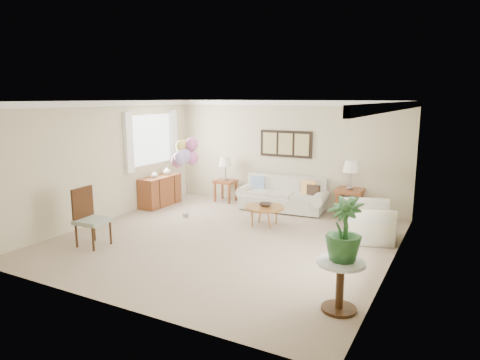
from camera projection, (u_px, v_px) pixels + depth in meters
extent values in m
plane|color=tan|center=(226.00, 239.00, 8.19)|extent=(6.00, 6.00, 0.00)
cube|color=#C2B48F|center=(286.00, 154.00, 10.54)|extent=(6.00, 0.04, 2.60)
cube|color=#C2B48F|center=(105.00, 209.00, 5.35)|extent=(6.00, 0.04, 2.60)
cube|color=#C2B48F|center=(106.00, 161.00, 9.33)|extent=(0.04, 6.00, 2.60)
cube|color=#C2B48F|center=(394.00, 188.00, 6.55)|extent=(0.04, 6.00, 2.60)
cube|color=white|center=(225.00, 102.00, 7.70)|extent=(6.00, 6.00, 0.02)
cube|color=white|center=(287.00, 103.00, 10.28)|extent=(6.00, 0.06, 0.12)
cube|color=white|center=(104.00, 104.00, 9.08)|extent=(0.06, 6.00, 0.12)
cube|color=white|center=(398.00, 106.00, 6.33)|extent=(0.06, 6.00, 0.12)
cube|color=white|center=(151.00, 139.00, 10.55)|extent=(0.04, 1.40, 1.20)
cube|color=white|center=(129.00, 143.00, 9.80)|extent=(0.10, 0.22, 1.40)
cube|color=white|center=(173.00, 137.00, 11.27)|extent=(0.10, 0.22, 1.40)
cube|color=black|center=(286.00, 144.00, 10.47)|extent=(1.35, 0.04, 0.65)
cube|color=#8C8C59|center=(270.00, 143.00, 10.64)|extent=(0.36, 0.02, 0.52)
cube|color=#8C8C59|center=(285.00, 144.00, 10.45)|extent=(0.36, 0.02, 0.52)
cube|color=#8C8C59|center=(302.00, 145.00, 10.25)|extent=(0.36, 0.02, 0.52)
cube|color=beige|center=(282.00, 202.00, 10.24)|extent=(2.03, 0.97, 0.32)
cube|color=beige|center=(287.00, 186.00, 10.43)|extent=(1.98, 0.36, 0.49)
cylinder|color=beige|center=(247.00, 190.00, 10.63)|extent=(0.35, 0.83, 0.29)
cylinder|color=beige|center=(320.00, 198.00, 9.76)|extent=(0.35, 0.83, 0.29)
cube|color=beige|center=(260.00, 192.00, 10.42)|extent=(0.59, 0.69, 0.11)
cube|color=beige|center=(281.00, 195.00, 10.16)|extent=(0.59, 0.69, 0.11)
cube|color=beige|center=(304.00, 197.00, 9.90)|extent=(0.59, 0.69, 0.11)
cube|color=#86A4C8|center=(258.00, 183.00, 10.58)|extent=(0.34, 0.11, 0.34)
cube|color=#F1B75F|center=(309.00, 188.00, 9.97)|extent=(0.34, 0.11, 0.34)
cube|color=#322319|center=(313.00, 191.00, 9.86)|extent=(0.30, 0.09, 0.30)
cube|color=beige|center=(282.00, 210.00, 10.27)|extent=(1.79, 0.72, 0.04)
cube|color=brown|center=(226.00, 181.00, 11.08)|extent=(0.52, 0.47, 0.08)
cube|color=brown|center=(215.00, 193.00, 11.07)|extent=(0.05, 0.05, 0.49)
cube|color=brown|center=(229.00, 194.00, 10.88)|extent=(0.05, 0.05, 0.49)
cube|color=brown|center=(222.00, 190.00, 11.40)|extent=(0.05, 0.05, 0.49)
cube|color=brown|center=(236.00, 191.00, 11.20)|extent=(0.05, 0.05, 0.49)
cube|color=brown|center=(350.00, 191.00, 9.64)|extent=(0.59, 0.53, 0.09)
cube|color=brown|center=(336.00, 205.00, 9.62)|extent=(0.05, 0.05, 0.55)
cube|color=brown|center=(357.00, 208.00, 9.41)|extent=(0.05, 0.05, 0.55)
cube|color=brown|center=(341.00, 201.00, 9.99)|extent=(0.05, 0.05, 0.55)
cube|color=brown|center=(362.00, 204.00, 9.77)|extent=(0.05, 0.05, 0.55)
cylinder|color=gray|center=(225.00, 179.00, 11.07)|extent=(0.14, 0.14, 0.06)
cylinder|color=gray|center=(225.00, 172.00, 11.04)|extent=(0.04, 0.04, 0.30)
cone|color=silver|center=(225.00, 161.00, 10.98)|extent=(0.34, 0.34, 0.24)
cylinder|color=gray|center=(350.00, 188.00, 9.62)|extent=(0.15, 0.15, 0.07)
cylinder|color=gray|center=(350.00, 179.00, 9.59)|extent=(0.04, 0.04, 0.33)
cone|color=silver|center=(351.00, 166.00, 9.53)|extent=(0.37, 0.37, 0.26)
cylinder|color=olive|center=(265.00, 208.00, 8.99)|extent=(0.82, 0.82, 0.05)
cylinder|color=olive|center=(276.00, 216.00, 9.10)|extent=(0.03, 0.03, 0.37)
cylinder|color=olive|center=(260.00, 214.00, 9.28)|extent=(0.03, 0.03, 0.37)
cylinder|color=olive|center=(252.00, 218.00, 8.95)|extent=(0.03, 0.03, 0.37)
cylinder|color=olive|center=(269.00, 220.00, 8.77)|extent=(0.03, 0.03, 0.37)
imported|color=#2D241C|center=(266.00, 205.00, 9.00)|extent=(0.31, 0.31, 0.07)
imported|color=beige|center=(367.00, 221.00, 8.15)|extent=(1.19, 1.28, 0.69)
cylinder|color=silver|center=(341.00, 262.00, 5.32)|extent=(0.61, 0.61, 0.04)
cylinder|color=#321A0B|center=(340.00, 287.00, 5.39)|extent=(0.10, 0.10, 0.61)
cylinder|color=#321A0B|center=(339.00, 310.00, 5.45)|extent=(0.45, 0.45, 0.01)
imported|color=#204B20|center=(344.00, 229.00, 5.26)|extent=(0.56, 0.56, 0.80)
cube|color=gray|center=(93.00, 221.00, 7.73)|extent=(0.56, 0.56, 0.07)
cylinder|color=#321A0B|center=(76.00, 236.00, 7.70)|extent=(0.04, 0.04, 0.43)
cylinder|color=#321A0B|center=(93.00, 239.00, 7.50)|extent=(0.04, 0.04, 0.43)
cylinder|color=#321A0B|center=(94.00, 230.00, 8.06)|extent=(0.04, 0.04, 0.43)
cylinder|color=#321A0B|center=(111.00, 233.00, 7.86)|extent=(0.04, 0.04, 0.43)
cube|color=#321A0B|center=(83.00, 203.00, 7.78)|extent=(0.08, 0.50, 0.57)
cube|color=brown|center=(160.00, 191.00, 10.70)|extent=(0.45, 1.20, 0.74)
cube|color=#321A0B|center=(153.00, 193.00, 10.43)|extent=(0.46, 0.02, 0.70)
cube|color=#321A0B|center=(168.00, 189.00, 10.95)|extent=(0.46, 0.02, 0.70)
imported|color=silver|center=(154.00, 174.00, 10.41)|extent=(0.22, 0.22, 0.17)
imported|color=silver|center=(167.00, 171.00, 10.83)|extent=(0.26, 0.26, 0.21)
cube|color=gray|center=(185.00, 215.00, 9.70)|extent=(0.10, 0.10, 0.08)
ellipsoid|color=pink|center=(178.00, 160.00, 9.51)|extent=(0.27, 0.27, 0.31)
cylinder|color=silver|center=(182.00, 191.00, 9.62)|extent=(0.01, 0.01, 1.06)
ellipsoid|color=#B69DE6|center=(185.00, 156.00, 9.38)|extent=(0.27, 0.27, 0.31)
cylinder|color=silver|center=(185.00, 189.00, 9.55)|extent=(0.01, 0.01, 1.18)
ellipsoid|color=#E4D25D|center=(182.00, 147.00, 9.50)|extent=(0.27, 0.27, 0.31)
cylinder|color=silver|center=(184.00, 184.00, 9.61)|extent=(0.01, 0.01, 1.36)
ellipsoid|color=pink|center=(192.00, 144.00, 9.44)|extent=(0.27, 0.27, 0.31)
cylinder|color=silver|center=(189.00, 183.00, 9.58)|extent=(0.01, 0.01, 1.43)
ellipsoid|color=#B69DE6|center=(181.00, 158.00, 9.34)|extent=(0.27, 0.27, 0.31)
cylinder|color=silver|center=(183.00, 190.00, 9.53)|extent=(0.01, 0.01, 1.13)
ellipsoid|color=pink|center=(192.00, 158.00, 9.45)|extent=(0.27, 0.27, 0.31)
cylinder|color=silver|center=(189.00, 189.00, 9.59)|extent=(0.01, 0.01, 1.12)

